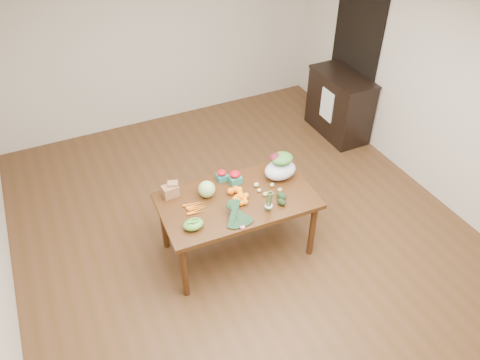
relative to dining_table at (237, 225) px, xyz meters
name	(u,v)px	position (x,y,z in m)	size (l,w,h in m)	color
floor	(247,238)	(0.17, 0.11, -0.38)	(6.00, 6.00, 0.00)	#56341D
ceiling	(250,0)	(0.17, 0.11, 2.33)	(5.00, 6.00, 0.02)	white
room_walls	(248,141)	(0.17, 0.11, 0.97)	(5.02, 6.02, 2.70)	beige
dining_table	(237,225)	(0.00, 0.00, 0.00)	(1.60, 0.89, 0.75)	#452810
doorway_dark	(353,60)	(2.65, 1.71, 0.68)	(0.02, 1.00, 2.10)	black
cabinet	(339,105)	(2.39, 1.55, 0.10)	(0.52, 1.02, 0.94)	black
dish_towel	(327,105)	(2.13, 1.51, 0.18)	(0.02, 0.28, 0.45)	white
paper_bag	(170,190)	(-0.60, 0.34, 0.45)	(0.21, 0.18, 0.15)	#9D6346
cabbage	(207,189)	(-0.26, 0.18, 0.46)	(0.18, 0.18, 0.18)	#96BD6D
strawberry_basket_a	(222,176)	(-0.01, 0.36, 0.42)	(0.11, 0.11, 0.10)	red
strawberry_basket_b	(235,178)	(0.09, 0.26, 0.43)	(0.12, 0.12, 0.11)	red
orange_a	(231,191)	(-0.03, 0.10, 0.41)	(0.08, 0.08, 0.08)	orange
orange_b	(236,189)	(0.03, 0.10, 0.41)	(0.08, 0.08, 0.08)	orange
orange_c	(239,190)	(0.06, 0.08, 0.41)	(0.08, 0.08, 0.08)	orange
mandarin_cluster	(241,198)	(0.02, -0.05, 0.42)	(0.18, 0.18, 0.10)	orange
carrots	(196,208)	(-0.44, 0.05, 0.39)	(0.22, 0.19, 0.03)	orange
snap_pea_bag	(193,224)	(-0.56, -0.20, 0.42)	(0.20, 0.15, 0.09)	#5D9833
kale_bunch	(239,215)	(-0.13, -0.30, 0.45)	(0.32, 0.40, 0.16)	#15301E
asparagus_bundle	(269,201)	(0.21, -0.29, 0.50)	(0.08, 0.08, 0.25)	#4D6F33
potato_a	(259,190)	(0.26, 0.01, 0.39)	(0.05, 0.04, 0.04)	#DED280
potato_b	(265,194)	(0.28, -0.08, 0.40)	(0.06, 0.05, 0.05)	tan
potato_c	(272,185)	(0.42, 0.02, 0.40)	(0.05, 0.05, 0.04)	tan
potato_d	(256,185)	(0.27, 0.09, 0.40)	(0.06, 0.05, 0.05)	#DDC27F
potato_e	(280,190)	(0.45, -0.08, 0.40)	(0.05, 0.05, 0.04)	tan
avocado_a	(281,202)	(0.37, -0.27, 0.41)	(0.07, 0.10, 0.07)	black
avocado_b	(281,196)	(0.41, -0.19, 0.41)	(0.08, 0.11, 0.08)	black
salad_bag	(280,167)	(0.57, 0.13, 0.51)	(0.35, 0.27, 0.27)	silver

